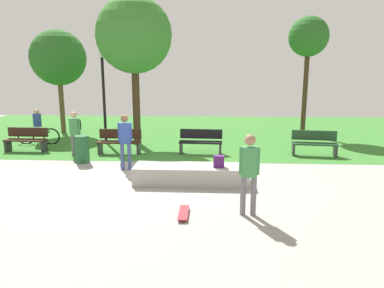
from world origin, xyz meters
name	(u,v)px	position (x,y,z in m)	size (l,w,h in m)	color
ground_plane	(164,172)	(0.00, 0.00, 0.00)	(28.00, 28.00, 0.00)	#9E9993
grass_lawn	(184,131)	(0.00, 7.62, 0.00)	(26.60, 12.76, 0.01)	#387A2D
concrete_ledge	(191,174)	(0.89, -1.01, 0.25)	(3.14, 0.92, 0.49)	#A8A59E
backpack_on_ledge	(219,161)	(1.65, -1.12, 0.65)	(0.28, 0.20, 0.32)	#4C1E66
skater_performing_trick	(249,168)	(2.23, -3.16, 1.03)	(0.43, 0.23, 1.76)	slate
skater_watching	(125,138)	(-1.23, 0.21, 1.03)	(0.42, 0.26, 1.75)	#3F5184
skateboard_by_ledge	(184,213)	(0.86, -3.26, 0.06)	(0.21, 0.80, 0.08)	#A5262D
park_bench_near_lamppost	(26,139)	(-5.72, 2.62, 0.48)	(1.61, 0.51, 0.91)	#331E14
park_bench_far_right	(201,141)	(1.05, 2.57, 0.48)	(1.62, 0.55, 0.91)	black
park_bench_near_path	(314,143)	(5.22, 2.49, 0.48)	(1.64, 0.65, 0.91)	#1E4223
park_bench_far_left	(120,141)	(-2.00, 2.42, 0.48)	(1.60, 0.49, 0.91)	#331E14
tree_broad_elm	(308,38)	(5.97, 7.09, 4.59)	(1.87, 1.87, 5.61)	#42301E
tree_tall_oak	(58,58)	(-6.11, 6.93, 3.70)	(2.69, 2.69, 5.06)	brown
tree_young_birch	(134,36)	(-1.71, 4.20, 4.46)	(3.07, 3.07, 6.03)	#42301E
lamp_post	(103,87)	(-3.14, 4.42, 2.39)	(0.28, 0.28, 3.89)	black
trash_bin	(82,149)	(-2.92, 1.01, 0.46)	(0.46, 0.46, 0.92)	#1E592D
pedestrian_with_backpack	(75,130)	(-3.51, 1.98, 0.97)	(0.43, 0.38, 1.63)	slate
cyclist_on_bicycle	(38,129)	(-5.93, 3.99, 0.63)	(1.82, 0.22, 1.52)	black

